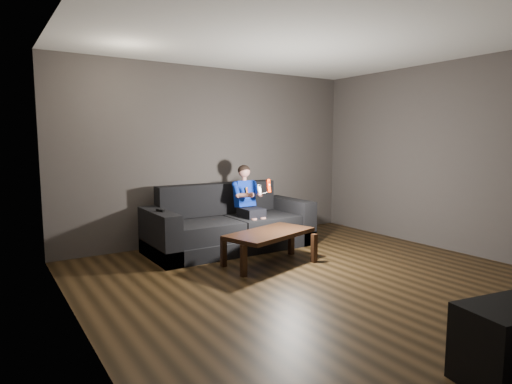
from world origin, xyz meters
TOP-DOWN VIEW (x-y plane):
  - floor at (0.00, 0.00)m, footprint 5.00×5.00m
  - back_wall at (0.00, 2.50)m, footprint 5.00×0.04m
  - left_wall at (-2.50, 0.00)m, footprint 0.04×5.00m
  - right_wall at (2.50, 0.00)m, footprint 0.04×5.00m
  - ceiling at (0.00, 0.00)m, footprint 5.00×5.00m
  - sofa at (-0.11, 1.87)m, footprint 2.41×1.04m
  - child at (0.17, 1.79)m, footprint 0.43×0.53m
  - wii_remote_red at (0.25, 1.38)m, footprint 0.05×0.07m
  - nunchuk_white at (0.09, 1.38)m, footprint 0.08×0.10m
  - wii_remote_black at (-1.19, 1.78)m, footprint 0.07×0.15m
  - coffee_table at (-0.09, 0.86)m, footprint 1.30×0.90m

SIDE VIEW (x-z plane):
  - floor at x=0.00m, z-range 0.00..0.00m
  - sofa at x=-0.11m, z-range -0.16..0.77m
  - coffee_table at x=-0.09m, z-range 0.16..0.59m
  - wii_remote_black at x=-1.19m, z-range 0.66..0.69m
  - child at x=0.17m, z-range 0.21..1.28m
  - nunchuk_white at x=0.09m, z-range 0.84..0.98m
  - wii_remote_red at x=0.25m, z-range 0.85..1.04m
  - back_wall at x=0.00m, z-range 0.00..2.70m
  - left_wall at x=-2.50m, z-range 0.00..2.70m
  - right_wall at x=2.50m, z-range 0.00..2.70m
  - ceiling at x=0.00m, z-range 2.69..2.71m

